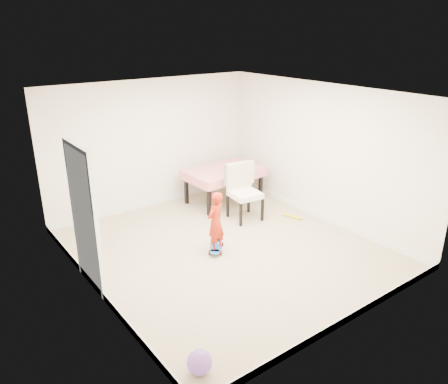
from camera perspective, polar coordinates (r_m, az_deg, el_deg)
ground at (r=7.46m, az=0.30°, el=-7.44°), size 5.00×5.00×0.00m
ceiling at (r=6.64m, az=0.34°, el=12.56°), size 4.50×5.00×0.04m
wall_back at (r=8.97m, az=-9.30°, el=6.14°), size 4.50×0.04×2.60m
wall_front at (r=5.32m, az=16.64°, el=-4.97°), size 4.50×0.04×2.60m
wall_left at (r=5.96m, az=-17.09°, el=-2.17°), size 0.04×5.00×2.60m
wall_right at (r=8.41m, az=12.60°, el=4.93°), size 0.04×5.00×2.60m
door at (r=6.33m, az=-17.72°, el=-3.58°), size 0.11×0.94×2.11m
baseboard_back at (r=9.36m, az=-8.89°, el=-1.21°), size 4.50×0.02×0.12m
baseboard_front at (r=5.95m, az=15.45°, el=-15.84°), size 4.50×0.02×0.12m
baseboard_left at (r=6.53m, az=-16.01°, el=-12.26°), size 0.02×5.00×0.12m
baseboard_right at (r=8.83m, az=12.02°, el=-2.81°), size 0.02×5.00×0.12m
dining_table at (r=9.28m, az=-0.01°, el=0.89°), size 1.60×1.04×0.74m
dining_chair at (r=8.38m, az=2.78°, el=-0.09°), size 0.67×0.74×1.09m
skateboard at (r=7.41m, az=-1.03°, el=-7.26°), size 0.56×0.60×0.09m
child at (r=7.13m, az=-1.11°, el=-4.20°), size 0.44×0.37×1.04m
balloon at (r=5.07m, az=-3.23°, el=-21.33°), size 0.28×0.28×0.28m
foam_toy at (r=8.70m, az=8.98°, el=-3.18°), size 0.17×0.40×0.06m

